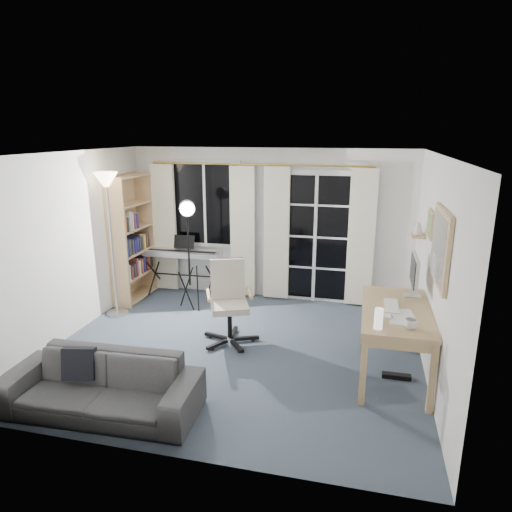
% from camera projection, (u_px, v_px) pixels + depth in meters
% --- Properties ---
extents(floor, '(4.50, 4.00, 0.02)m').
position_uv_depth(floor, '(235.00, 350.00, 5.72)').
color(floor, '#394653').
rests_on(floor, ground).
extents(window, '(1.20, 0.08, 1.40)m').
position_uv_depth(window, '(205.00, 204.00, 7.41)').
color(window, white).
rests_on(window, floor).
extents(french_door, '(1.32, 0.09, 2.11)m').
position_uv_depth(french_door, '(315.00, 238.00, 7.13)').
color(french_door, white).
rests_on(french_door, floor).
extents(curtains, '(3.60, 0.07, 2.13)m').
position_uv_depth(curtains, '(259.00, 232.00, 7.22)').
color(curtains, gold).
rests_on(curtains, floor).
extents(bookshelf, '(0.32, 0.93, 2.00)m').
position_uv_depth(bookshelf, '(130.00, 242.00, 7.23)').
color(bookshelf, tan).
rests_on(bookshelf, floor).
extents(torchiere_lamp, '(0.34, 0.34, 2.10)m').
position_uv_depth(torchiere_lamp, '(108.00, 202.00, 6.37)').
color(torchiere_lamp, '#B2B2B7').
rests_on(torchiere_lamp, floor).
extents(keyboard_piano, '(1.29, 0.65, 0.93)m').
position_uv_depth(keyboard_piano, '(182.00, 254.00, 7.43)').
color(keyboard_piano, black).
rests_on(keyboard_piano, floor).
extents(studio_light, '(0.39, 0.40, 1.72)m').
position_uv_depth(studio_light, '(188.00, 221.00, 6.61)').
color(studio_light, black).
rests_on(studio_light, floor).
extents(office_chair, '(0.74, 0.72, 1.06)m').
position_uv_depth(office_chair, '(228.00, 294.00, 5.86)').
color(office_chair, black).
rests_on(office_chair, floor).
extents(desk, '(0.73, 1.46, 0.78)m').
position_uv_depth(desk, '(396.00, 317.00, 4.98)').
color(desk, '#9E8251').
rests_on(desk, floor).
extents(monitor, '(0.19, 0.56, 0.49)m').
position_uv_depth(monitor, '(414.00, 272.00, 5.25)').
color(monitor, silver).
rests_on(monitor, desk).
extents(desk_clutter, '(0.46, 0.88, 0.99)m').
position_uv_depth(desk_clutter, '(390.00, 332.00, 4.79)').
color(desk_clutter, white).
rests_on(desk_clutter, desk).
extents(mug, '(0.13, 0.10, 0.13)m').
position_uv_depth(mug, '(411.00, 323.00, 4.44)').
color(mug, silver).
rests_on(mug, desk).
extents(wall_mirror, '(0.04, 0.94, 0.74)m').
position_uv_depth(wall_mirror, '(440.00, 247.00, 4.48)').
color(wall_mirror, tan).
rests_on(wall_mirror, floor).
extents(framed_print, '(0.03, 0.42, 0.32)m').
position_uv_depth(framed_print, '(430.00, 224.00, 5.31)').
color(framed_print, tan).
rests_on(framed_print, floor).
extents(wall_shelf, '(0.16, 0.30, 0.18)m').
position_uv_depth(wall_shelf, '(418.00, 231.00, 5.84)').
color(wall_shelf, tan).
rests_on(wall_shelf, floor).
extents(sofa, '(1.91, 0.62, 0.74)m').
position_uv_depth(sofa, '(100.00, 377.00, 4.37)').
color(sofa, '#272729').
rests_on(sofa, floor).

